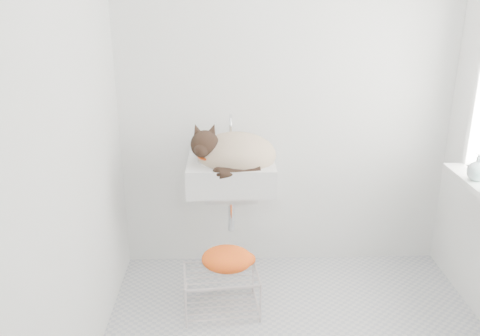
{
  "coord_description": "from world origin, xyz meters",
  "views": [
    {
      "loc": [
        -0.39,
        -2.23,
        1.87
      ],
      "look_at": [
        -0.32,
        0.5,
        0.88
      ],
      "focal_mm": 37.7,
      "sensor_mm": 36.0,
      "label": 1
    }
  ],
  "objects_px": {
    "bottle_c": "(476,180)",
    "cat": "(233,154)",
    "sink": "(231,160)",
    "wire_rack": "(221,288)"
  },
  "relations": [
    {
      "from": "bottle_c",
      "to": "cat",
      "type": "bearing_deg",
      "value": 164.8
    },
    {
      "from": "sink",
      "to": "cat",
      "type": "bearing_deg",
      "value": -60.51
    },
    {
      "from": "sink",
      "to": "wire_rack",
      "type": "bearing_deg",
      "value": -100.57
    },
    {
      "from": "wire_rack",
      "to": "sink",
      "type": "bearing_deg",
      "value": 79.43
    },
    {
      "from": "sink",
      "to": "wire_rack",
      "type": "distance_m",
      "value": 0.79
    },
    {
      "from": "sink",
      "to": "wire_rack",
      "type": "relative_size",
      "value": 1.24
    },
    {
      "from": "wire_rack",
      "to": "cat",
      "type": "bearing_deg",
      "value": 77.16
    },
    {
      "from": "sink",
      "to": "bottle_c",
      "type": "bearing_deg",
      "value": -15.81
    },
    {
      "from": "sink",
      "to": "cat",
      "type": "distance_m",
      "value": 0.05
    },
    {
      "from": "sink",
      "to": "bottle_c",
      "type": "relative_size",
      "value": 3.6
    }
  ]
}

